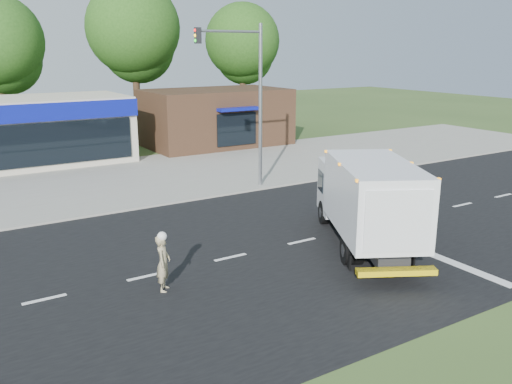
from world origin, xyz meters
TOP-DOWN VIEW (x-y plane):
  - ground at (0.00, 0.00)m, footprint 120.00×120.00m
  - road_asphalt at (0.00, 0.00)m, footprint 60.00×14.00m
  - sidewalk at (0.00, 8.20)m, footprint 60.00×2.40m
  - parking_apron at (0.00, 14.00)m, footprint 60.00×9.00m
  - lane_markings at (1.35, -1.35)m, footprint 55.20×7.00m
  - ems_box_truck at (1.55, -1.63)m, footprint 5.40×7.52m
  - emergency_worker at (-5.88, -1.20)m, footprint 0.68×0.74m
  - brown_storefront at (7.00, 19.98)m, footprint 10.00×6.70m
  - traffic_signal_pole at (2.35, 7.60)m, footprint 3.51×0.25m
  - background_trees at (-0.85, 28.16)m, footprint 36.77×7.39m

SIDE VIEW (x-z plane):
  - ground at x=0.00m, z-range 0.00..0.00m
  - road_asphalt at x=0.00m, z-range -0.01..0.01m
  - parking_apron at x=0.00m, z-range 0.00..0.02m
  - lane_markings at x=1.35m, z-range 0.01..0.02m
  - sidewalk at x=0.00m, z-range 0.00..0.12m
  - emergency_worker at x=-5.88m, z-range -0.01..1.79m
  - ems_box_truck at x=1.55m, z-range 0.25..3.49m
  - brown_storefront at x=7.00m, z-range 0.00..4.00m
  - traffic_signal_pole at x=2.35m, z-range 0.92..8.92m
  - background_trees at x=-0.85m, z-range 1.33..13.43m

